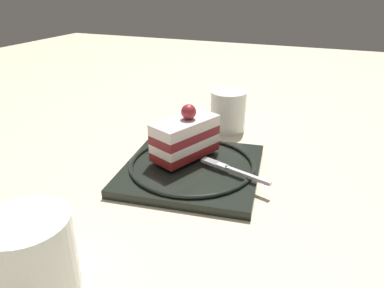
% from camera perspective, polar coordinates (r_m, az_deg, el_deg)
% --- Properties ---
extents(ground_plane, '(2.40, 2.40, 0.00)m').
position_cam_1_polar(ground_plane, '(0.56, 2.26, -4.05)').
color(ground_plane, beige).
extents(dessert_plate, '(0.23, 0.23, 0.02)m').
position_cam_1_polar(dessert_plate, '(0.55, 0.00, -3.76)').
color(dessert_plate, black).
rests_on(dessert_plate, ground_plane).
extents(cake_slice, '(0.12, 0.09, 0.08)m').
position_cam_1_polar(cake_slice, '(0.55, -1.24, 1.00)').
color(cake_slice, maroon).
rests_on(cake_slice, dessert_plate).
extents(fork, '(0.04, 0.11, 0.00)m').
position_cam_1_polar(fork, '(0.52, 6.44, -4.11)').
color(fork, silver).
rests_on(fork, dessert_plate).
extents(drink_glass_near, '(0.07, 0.07, 0.08)m').
position_cam_1_polar(drink_glass_near, '(0.70, 5.70, 4.87)').
color(drink_glass_near, white).
rests_on(drink_glass_near, ground_plane).
extents(drink_glass_far, '(0.08, 0.08, 0.08)m').
position_cam_1_polar(drink_glass_far, '(0.38, -23.91, -16.45)').
color(drink_glass_far, white).
rests_on(drink_glass_far, ground_plane).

